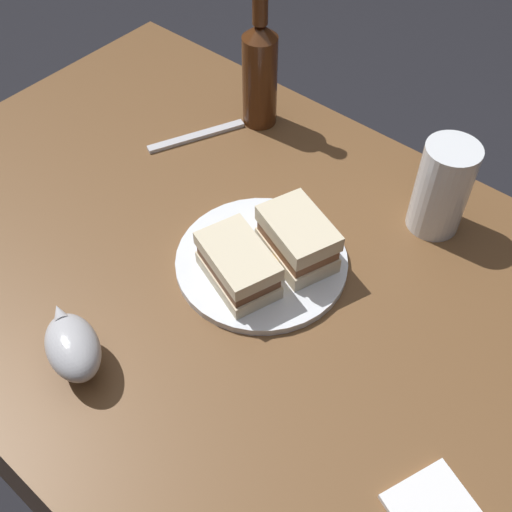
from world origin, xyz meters
The scene contains 13 objects.
ground_plane centered at (0.00, 0.00, 0.00)m, with size 6.00×6.00×0.00m, color black.
dining_table centered at (0.00, 0.00, 0.37)m, with size 1.27×0.79×0.73m, color brown.
plate centered at (0.00, 0.03, 0.74)m, with size 0.25×0.25×0.01m, color white.
sandwich_half_left centered at (0.00, -0.03, 0.77)m, with size 0.14×0.11×0.06m.
sandwich_half_right centered at (0.03, 0.06, 0.78)m, with size 0.13×0.11×0.07m.
potato_wedge_front centered at (0.04, 0.05, 0.75)m, with size 0.04×0.02×0.02m, color #AD702D.
potato_wedge_middle centered at (0.03, 0.01, 0.75)m, with size 0.04×0.02×0.01m, color gold.
potato_wedge_back centered at (0.07, 0.06, 0.75)m, with size 0.05×0.02×0.01m, color #B77F33.
potato_wedge_left_edge centered at (0.03, 0.04, 0.75)m, with size 0.05×0.02×0.02m, color #B77F33.
pint_glass centered at (0.15, 0.26, 0.80)m, with size 0.08×0.08×0.15m.
gravy_boat centered at (-0.07, -0.26, 0.77)m, with size 0.12×0.10×0.07m.
cider_bottle centered at (-0.22, 0.29, 0.83)m, with size 0.06×0.06×0.26m.
fork centered at (-0.28, 0.17, 0.73)m, with size 0.18×0.02×0.01m, color silver.
Camera 1 is at (0.37, -0.42, 1.44)m, focal length 43.62 mm.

